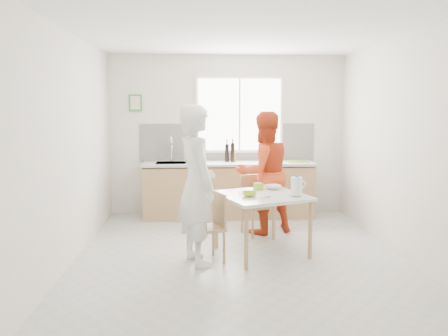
% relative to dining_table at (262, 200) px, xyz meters
% --- Properties ---
extents(ground, '(4.50, 4.50, 0.00)m').
position_rel_dining_table_xyz_m(ground, '(-0.28, -0.05, -0.68)').
color(ground, '#B7B7B2').
rests_on(ground, ground).
extents(room_shell, '(4.50, 4.50, 4.50)m').
position_rel_dining_table_xyz_m(room_shell, '(-0.28, -0.05, 0.97)').
color(room_shell, silver).
rests_on(room_shell, ground).
extents(window, '(1.50, 0.06, 1.30)m').
position_rel_dining_table_xyz_m(window, '(-0.08, 2.18, 1.02)').
color(window, white).
rests_on(window, room_shell).
extents(backsplash, '(3.00, 0.02, 0.65)m').
position_rel_dining_table_xyz_m(backsplash, '(-0.28, 2.19, 0.55)').
color(backsplash, white).
rests_on(backsplash, room_shell).
extents(picture_frame, '(0.22, 0.03, 0.28)m').
position_rel_dining_table_xyz_m(picture_frame, '(-1.83, 2.18, 1.22)').
color(picture_frame, '#3C8541').
rests_on(picture_frame, room_shell).
extents(kitchen_counter, '(2.84, 0.64, 1.37)m').
position_rel_dining_table_xyz_m(kitchen_counter, '(-0.28, 1.90, -0.26)').
color(kitchen_counter, tan).
rests_on(kitchen_counter, ground).
extents(dining_table, '(1.26, 1.26, 0.75)m').
position_rel_dining_table_xyz_m(dining_table, '(0.00, 0.00, 0.00)').
color(dining_table, silver).
rests_on(dining_table, ground).
extents(chair_left, '(0.49, 0.49, 0.83)m').
position_rel_dining_table_xyz_m(chair_left, '(-0.64, -0.24, -0.22)').
color(chair_left, tan).
rests_on(chair_left, ground).
extents(chair_far, '(0.51, 0.51, 0.85)m').
position_rel_dining_table_xyz_m(chair_far, '(0.04, 0.89, -0.21)').
color(chair_far, tan).
rests_on(chair_far, ground).
extents(person_white, '(0.66, 0.79, 1.86)m').
position_rel_dining_table_xyz_m(person_white, '(-0.80, -0.30, 0.25)').
color(person_white, white).
rests_on(person_white, ground).
extents(person_red, '(1.04, 0.93, 1.76)m').
position_rel_dining_table_xyz_m(person_red, '(0.16, 0.93, 0.21)').
color(person_red, red).
rests_on(person_red, ground).
extents(bowl_green, '(0.23, 0.23, 0.06)m').
position_rel_dining_table_xyz_m(bowl_green, '(-0.17, -0.12, 0.11)').
color(bowl_green, '#9BB82A').
rests_on(bowl_green, dining_table).
extents(bowl_white, '(0.28, 0.28, 0.05)m').
position_rel_dining_table_xyz_m(bowl_white, '(0.19, 0.34, 0.10)').
color(bowl_white, silver).
rests_on(bowl_white, dining_table).
extents(milk_jug, '(0.19, 0.14, 0.24)m').
position_rel_dining_table_xyz_m(milk_jug, '(0.40, -0.15, 0.21)').
color(milk_jug, white).
rests_on(milk_jug, dining_table).
extents(green_box, '(0.13, 0.13, 0.09)m').
position_rel_dining_table_xyz_m(green_box, '(-0.01, 0.30, 0.12)').
color(green_box, '#81BE2C').
rests_on(green_box, dining_table).
extents(spoon, '(0.13, 0.11, 0.01)m').
position_rel_dining_table_xyz_m(spoon, '(0.00, -0.23, 0.09)').
color(spoon, '#A5A5AA').
rests_on(spoon, dining_table).
extents(cutting_board, '(0.39, 0.31, 0.01)m').
position_rel_dining_table_xyz_m(cutting_board, '(0.86, 1.91, 0.25)').
color(cutting_board, '#84B82A').
rests_on(cutting_board, kitchen_counter).
extents(wine_bottle_a, '(0.07, 0.07, 0.32)m').
position_rel_dining_table_xyz_m(wine_bottle_a, '(-0.21, 1.94, 0.40)').
color(wine_bottle_a, black).
rests_on(wine_bottle_a, kitchen_counter).
extents(wine_bottle_b, '(0.07, 0.07, 0.30)m').
position_rel_dining_table_xyz_m(wine_bottle_b, '(-0.31, 1.97, 0.39)').
color(wine_bottle_b, black).
rests_on(wine_bottle_b, kitchen_counter).
extents(jar_amber, '(0.06, 0.06, 0.16)m').
position_rel_dining_table_xyz_m(jar_amber, '(-0.18, 1.94, 0.32)').
color(jar_amber, olive).
rests_on(jar_amber, kitchen_counter).
extents(soap_bottle, '(0.12, 0.12, 0.21)m').
position_rel_dining_table_xyz_m(soap_bottle, '(-0.83, 1.97, 0.35)').
color(soap_bottle, '#999999').
rests_on(soap_bottle, kitchen_counter).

